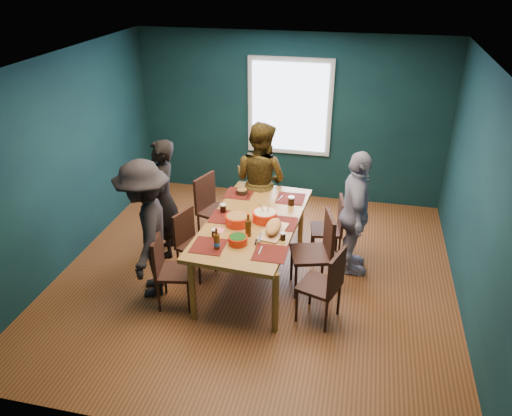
{
  "coord_description": "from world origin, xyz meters",
  "views": [
    {
      "loc": [
        1.18,
        -5.25,
        3.76
      ],
      "look_at": [
        0.0,
        0.0,
        0.98
      ],
      "focal_mm": 35.0,
      "sensor_mm": 36.0,
      "label": 1
    }
  ],
  "objects_px": {
    "chair_right_near": "(327,281)",
    "person_far_left": "(163,199)",
    "person_right": "(355,214)",
    "person_back": "(260,180)",
    "chair_left_far": "(211,204)",
    "bowl_dumpling": "(265,216)",
    "chair_left_mid": "(190,238)",
    "chair_right_far": "(333,224)",
    "person_near_left": "(146,230)",
    "cutting_board": "(273,228)",
    "bowl_salad": "(238,220)",
    "chair_right_mid": "(319,247)",
    "bowl_herbs": "(238,240)",
    "dining_table": "(253,226)",
    "chair_left_near": "(167,265)"
  },
  "relations": [
    {
      "from": "chair_right_mid",
      "to": "person_right",
      "type": "relative_size",
      "value": 0.62
    },
    {
      "from": "dining_table",
      "to": "chair_left_near",
      "type": "xyz_separation_m",
      "value": [
        -0.84,
        -0.77,
        -0.21
      ]
    },
    {
      "from": "person_back",
      "to": "person_near_left",
      "type": "relative_size",
      "value": 1.0
    },
    {
      "from": "chair_right_mid",
      "to": "person_near_left",
      "type": "height_order",
      "value": "person_near_left"
    },
    {
      "from": "chair_right_far",
      "to": "person_back",
      "type": "height_order",
      "value": "person_back"
    },
    {
      "from": "person_back",
      "to": "bowl_dumpling",
      "type": "relative_size",
      "value": 5.71
    },
    {
      "from": "chair_left_far",
      "to": "person_right",
      "type": "height_order",
      "value": "person_right"
    },
    {
      "from": "chair_right_near",
      "to": "bowl_salad",
      "type": "distance_m",
      "value": 1.32
    },
    {
      "from": "chair_right_near",
      "to": "person_right",
      "type": "xyz_separation_m",
      "value": [
        0.23,
        1.1,
        0.29
      ]
    },
    {
      "from": "chair_right_near",
      "to": "bowl_dumpling",
      "type": "distance_m",
      "value": 1.16
    },
    {
      "from": "chair_left_mid",
      "to": "person_back",
      "type": "distance_m",
      "value": 1.41
    },
    {
      "from": "bowl_dumpling",
      "to": "cutting_board",
      "type": "distance_m",
      "value": 0.3
    },
    {
      "from": "chair_right_near",
      "to": "person_far_left",
      "type": "bearing_deg",
      "value": 175.0
    },
    {
      "from": "bowl_dumpling",
      "to": "chair_left_far",
      "type": "bearing_deg",
      "value": 141.21
    },
    {
      "from": "chair_right_near",
      "to": "person_far_left",
      "type": "relative_size",
      "value": 0.56
    },
    {
      "from": "person_far_left",
      "to": "person_right",
      "type": "xyz_separation_m",
      "value": [
        2.51,
        0.12,
        0.0
      ]
    },
    {
      "from": "chair_left_near",
      "to": "person_far_left",
      "type": "height_order",
      "value": "person_far_left"
    },
    {
      "from": "chair_left_far",
      "to": "cutting_board",
      "type": "height_order",
      "value": "chair_left_far"
    },
    {
      "from": "chair_left_far",
      "to": "chair_right_near",
      "type": "height_order",
      "value": "chair_left_far"
    },
    {
      "from": "person_back",
      "to": "bowl_dumpling",
      "type": "height_order",
      "value": "person_back"
    },
    {
      "from": "bowl_dumpling",
      "to": "chair_right_near",
      "type": "bearing_deg",
      "value": -40.04
    },
    {
      "from": "person_far_left",
      "to": "chair_left_near",
      "type": "bearing_deg",
      "value": 5.4
    },
    {
      "from": "person_back",
      "to": "bowl_herbs",
      "type": "height_order",
      "value": "person_back"
    },
    {
      "from": "person_back",
      "to": "person_right",
      "type": "xyz_separation_m",
      "value": [
        1.37,
        -0.69,
        -0.03
      ]
    },
    {
      "from": "chair_right_mid",
      "to": "cutting_board",
      "type": "height_order",
      "value": "chair_right_mid"
    },
    {
      "from": "person_near_left",
      "to": "chair_left_far",
      "type": "bearing_deg",
      "value": 147.16
    },
    {
      "from": "chair_left_far",
      "to": "chair_left_mid",
      "type": "relative_size",
      "value": 1.13
    },
    {
      "from": "chair_left_mid",
      "to": "person_far_left",
      "type": "relative_size",
      "value": 0.53
    },
    {
      "from": "dining_table",
      "to": "person_far_left",
      "type": "xyz_separation_m",
      "value": [
        -1.29,
        0.29,
        0.09
      ]
    },
    {
      "from": "person_right",
      "to": "bowl_herbs",
      "type": "xyz_separation_m",
      "value": [
        -1.26,
        -0.99,
        0.04
      ]
    },
    {
      "from": "chair_right_far",
      "to": "bowl_dumpling",
      "type": "relative_size",
      "value": 2.96
    },
    {
      "from": "person_near_left",
      "to": "chair_left_mid",
      "type": "bearing_deg",
      "value": 126.22
    },
    {
      "from": "chair_right_far",
      "to": "chair_right_near",
      "type": "height_order",
      "value": "chair_right_near"
    },
    {
      "from": "person_near_left",
      "to": "bowl_salad",
      "type": "bearing_deg",
      "value": 96.44
    },
    {
      "from": "bowl_salad",
      "to": "person_near_left",
      "type": "bearing_deg",
      "value": -156.01
    },
    {
      "from": "person_near_left",
      "to": "bowl_salad",
      "type": "relative_size",
      "value": 5.81
    },
    {
      "from": "person_far_left",
      "to": "bowl_dumpling",
      "type": "relative_size",
      "value": 5.48
    },
    {
      "from": "chair_left_far",
      "to": "bowl_herbs",
      "type": "relative_size",
      "value": 4.47
    },
    {
      "from": "chair_left_far",
      "to": "person_back",
      "type": "relative_size",
      "value": 0.57
    },
    {
      "from": "person_far_left",
      "to": "bowl_salad",
      "type": "height_order",
      "value": "person_far_left"
    },
    {
      "from": "person_right",
      "to": "chair_right_mid",
      "type": "bearing_deg",
      "value": 134.36
    },
    {
      "from": "chair_right_near",
      "to": "person_back",
      "type": "xyz_separation_m",
      "value": [
        -1.14,
        1.79,
        0.32
      ]
    },
    {
      "from": "person_near_left",
      "to": "bowl_dumpling",
      "type": "bearing_deg",
      "value": 97.48
    },
    {
      "from": "bowl_herbs",
      "to": "chair_right_near",
      "type": "bearing_deg",
      "value": -6.52
    },
    {
      "from": "bowl_dumpling",
      "to": "cutting_board",
      "type": "bearing_deg",
      "value": -58.92
    },
    {
      "from": "person_back",
      "to": "chair_left_far",
      "type": "bearing_deg",
      "value": 50.85
    },
    {
      "from": "bowl_salad",
      "to": "bowl_dumpling",
      "type": "distance_m",
      "value": 0.34
    },
    {
      "from": "person_right",
      "to": "chair_left_far",
      "type": "bearing_deg",
      "value": 71.73
    },
    {
      "from": "chair_right_far",
      "to": "chair_right_mid",
      "type": "xyz_separation_m",
      "value": [
        -0.11,
        -0.75,
        0.08
      ]
    },
    {
      "from": "chair_right_mid",
      "to": "person_near_left",
      "type": "bearing_deg",
      "value": 177.8
    }
  ]
}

